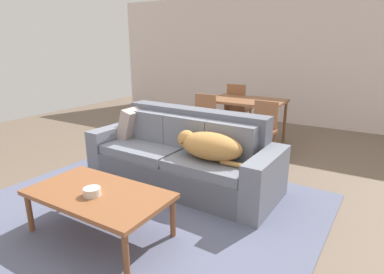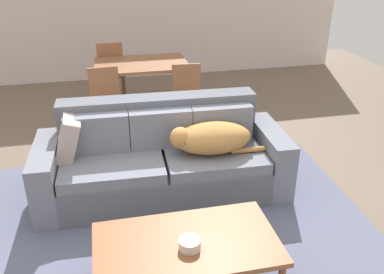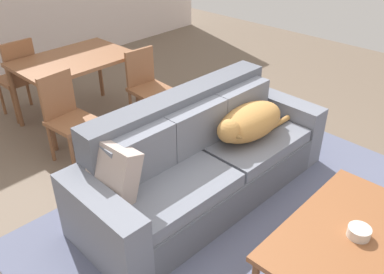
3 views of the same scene
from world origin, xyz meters
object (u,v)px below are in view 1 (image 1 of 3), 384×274
Objects in this scene: bowl_on_coffee_table at (92,192)px; dog_on_left_cushion at (209,146)px; dining_chair_near_right at (262,128)px; dining_chair_near_left at (203,119)px; throw_pillow_by_left_arm at (133,123)px; coffee_table at (98,196)px; couch at (184,157)px; dining_table at (247,104)px; dining_chair_far_left at (238,106)px.

dog_on_left_cushion is at bearing 69.47° from bowl_on_coffee_table.
dining_chair_near_left is at bearing -176.34° from dining_chair_near_right.
throw_pillow_by_left_arm is 0.32× the size of coffee_table.
dog_on_left_cushion is 1.28m from coffee_table.
dining_chair_near_right is at bearing 78.33° from bowl_on_coffee_table.
couch is at bearing 88.62° from bowl_on_coffee_table.
bowl_on_coffee_table is at bearing -85.26° from dining_chair_near_left.
dining_table is at bearing 102.84° from dog_on_left_cushion.
throw_pillow_by_left_arm is at bearing -111.45° from dining_chair_near_left.
couch is 1.89× the size of coffee_table.
dog_on_left_cushion reaches higher than coffee_table.
dining_chair_far_left reaches higher than coffee_table.
coffee_table is 1.46× the size of dining_chair_near_right.
dining_table reaches higher than dog_on_left_cushion.
dining_table is at bearing 132.87° from dining_chair_near_right.
dining_chair_near_left is 1.01m from dining_chair_near_right.
bowl_on_coffee_table is 0.17× the size of dining_chair_near_right.
dining_chair_near_right is (1.01, -0.02, -0.00)m from dining_chair_near_left.
dining_table is (0.07, 3.28, 0.31)m from coffee_table.
throw_pillow_by_left_arm reaches higher than dog_on_left_cushion.
couch is 2.70× the size of dining_chair_near_left.
dining_chair_far_left reaches higher than couch.
dining_table is 0.70m from dining_chair_far_left.
dining_chair_near_left is at bearing 123.39° from dog_on_left_cushion.
throw_pillow_by_left_arm is 2.75× the size of bowl_on_coffee_table.
dog_on_left_cushion is 1.75m from dining_chair_near_left.
dog_on_left_cushion is 1.02× the size of dining_chair_near_left.
dining_chair_far_left is at bearing 94.90° from bowl_on_coffee_table.
dining_chair_near_right is (0.57, 2.65, 0.11)m from coffee_table.
dining_table is at bearing 88.83° from coffee_table.
dining_chair_far_left is (-0.40, 0.56, -0.16)m from dining_table.
dining_chair_near_right reaches higher than dining_table.
dining_table is at bearing 91.23° from couch.
dog_on_left_cushion is 1.48m from dining_chair_near_right.
dining_chair_near_left is (0.38, 1.26, -0.15)m from throw_pillow_by_left_arm.
bowl_on_coffee_table is 3.36m from dining_table.
coffee_table is 2.71m from dining_chair_near_right.
dog_on_left_cushion reaches higher than bowl_on_coffee_table.
coffee_table is at bearing -89.76° from couch.
coffee_table is (-0.47, -1.17, -0.22)m from dog_on_left_cushion.
dining_table is at bearing 46.13° from dining_chair_near_left.
dining_chair_far_left reaches higher than dining_chair_near_right.
dining_table is at bearing 64.64° from throw_pillow_by_left_arm.
bowl_on_coffee_table is 0.16× the size of dining_chair_far_left.
throw_pillow_by_left_arm is 1.65m from coffee_table.
couch is at bearing 97.87° from dining_chair_far_left.
bowl_on_coffee_table is (0.01, -0.07, 0.08)m from coffee_table.
couch is 1.33m from coffee_table.
dining_chair_far_left reaches higher than dog_on_left_cushion.
dining_chair_far_left is (-0.37, 2.51, 0.18)m from couch.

